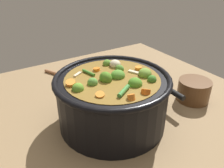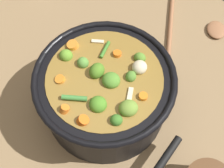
# 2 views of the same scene
# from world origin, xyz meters

# --- Properties ---
(ground_plane) EXTENTS (1.10, 1.10, 0.00)m
(ground_plane) POSITION_xyz_m (0.00, 0.00, 0.00)
(ground_plane) COLOR #8C704C
(cooking_pot) EXTENTS (0.33, 0.33, 0.17)m
(cooking_pot) POSITION_xyz_m (-0.00, 0.00, 0.08)
(cooking_pot) COLOR black
(cooking_pot) RESTS_ON ground_plane
(wooden_spoon) EXTENTS (0.23, 0.23, 0.02)m
(wooden_spoon) POSITION_xyz_m (-0.07, -0.39, 0.01)
(wooden_spoon) COLOR #966341
(wooden_spoon) RESTS_ON ground_plane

